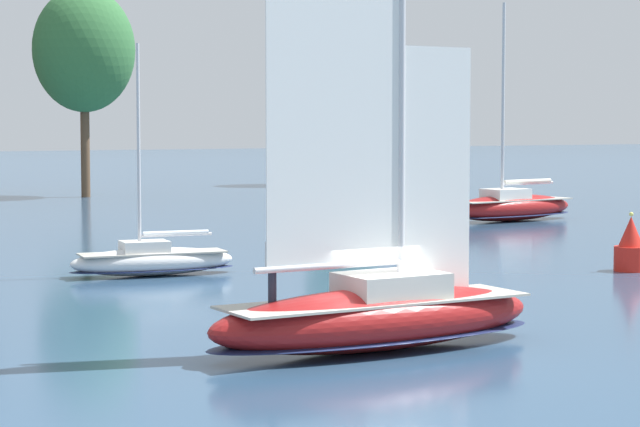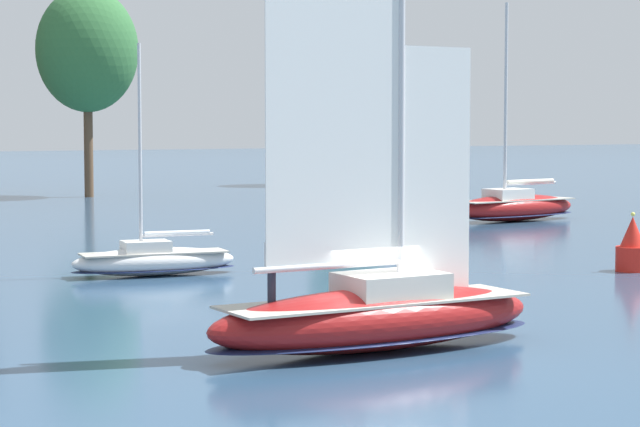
% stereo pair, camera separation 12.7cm
% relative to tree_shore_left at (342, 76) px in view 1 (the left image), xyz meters
% --- Properties ---
extents(ground_plane, '(400.00, 400.00, 0.00)m').
position_rel_tree_shore_left_xyz_m(ground_plane, '(-35.55, -68.92, -9.35)').
color(ground_plane, '#2D4C6B').
extents(tree_shore_left, '(6.49, 6.49, 13.35)m').
position_rel_tree_shore_left_xyz_m(tree_shore_left, '(0.00, 0.00, 0.00)').
color(tree_shore_left, brown).
rests_on(tree_shore_left, ground).
extents(tree_shore_center, '(7.36, 7.36, 15.15)m').
position_rel_tree_shore_left_xyz_m(tree_shore_center, '(-24.58, -6.68, 1.26)').
color(tree_shore_center, brown).
rests_on(tree_shore_center, ground).
extents(sailboat_main, '(9.16, 3.01, 12.42)m').
position_rel_tree_shore_left_xyz_m(sailboat_main, '(-35.54, -68.92, -8.35)').
color(sailboat_main, maroon).
rests_on(sailboat_main, ground).
extents(sailboat_moored_near_marina, '(8.97, 3.64, 11.98)m').
position_rel_tree_shore_left_xyz_m(sailboat_moored_near_marina, '(-9.67, -38.35, -8.53)').
color(sailboat_moored_near_marina, maroon).
rests_on(sailboat_moored_near_marina, ground).
extents(sailboat_moored_outer_mooring, '(6.15, 2.22, 8.30)m').
position_rel_tree_shore_left_xyz_m(sailboat_moored_outer_mooring, '(-35.55, -52.59, -8.78)').
color(sailboat_moored_outer_mooring, silver).
rests_on(sailboat_moored_outer_mooring, ground).
extents(channel_buoy, '(1.22, 1.22, 2.20)m').
position_rel_tree_shore_left_xyz_m(channel_buoy, '(-19.31, -59.36, -8.47)').
color(channel_buoy, red).
rests_on(channel_buoy, ground).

